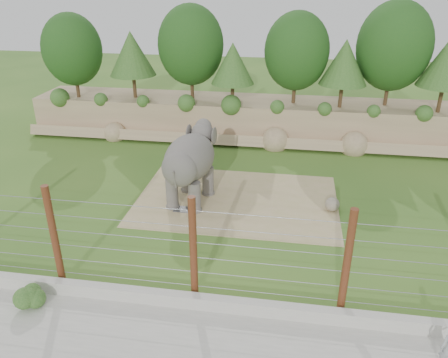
# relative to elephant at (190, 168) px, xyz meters

# --- Properties ---
(ground) EXTENTS (90.00, 90.00, 0.00)m
(ground) POSITION_rel_elephant_xyz_m (1.77, -2.58, -1.79)
(ground) COLOR #376422
(ground) RESTS_ON ground
(back_embankment) EXTENTS (30.00, 5.52, 8.77)m
(back_embankment) POSITION_rel_elephant_xyz_m (2.36, 10.10, 2.17)
(back_embankment) COLOR #9A7E60
(back_embankment) RESTS_ON ground
(dirt_patch) EXTENTS (10.00, 7.00, 0.02)m
(dirt_patch) POSITION_rel_elephant_xyz_m (2.27, 0.42, -1.78)
(dirt_patch) COLOR tan
(dirt_patch) RESTS_ON ground
(drain_grate) EXTENTS (1.00, 0.60, 0.03)m
(drain_grate) POSITION_rel_elephant_xyz_m (-0.10, -1.02, -1.76)
(drain_grate) COLOR #262628
(drain_grate) RESTS_ON dirt_patch
(elephant) EXTENTS (2.54, 4.67, 3.59)m
(elephant) POSITION_rel_elephant_xyz_m (0.00, 0.00, 0.00)
(elephant) COLOR #655E59
(elephant) RESTS_ON ground
(stone_ball) EXTENTS (0.69, 0.69, 0.69)m
(stone_ball) POSITION_rel_elephant_xyz_m (6.94, 0.03, -1.43)
(stone_ball) COLOR gray
(stone_ball) RESTS_ON dirt_patch
(retaining_wall) EXTENTS (26.00, 0.35, 0.50)m
(retaining_wall) POSITION_rel_elephant_xyz_m (1.77, -7.58, -1.54)
(retaining_wall) COLOR #B7B6AB
(retaining_wall) RESTS_ON ground
(walkway) EXTENTS (26.00, 4.00, 0.01)m
(walkway) POSITION_rel_elephant_xyz_m (1.77, -9.58, -1.79)
(walkway) COLOR #B7B6AB
(walkway) RESTS_ON ground
(barrier_fence) EXTENTS (20.26, 0.26, 4.00)m
(barrier_fence) POSITION_rel_elephant_xyz_m (1.77, -7.08, 0.21)
(barrier_fence) COLOR #572214
(barrier_fence) RESTS_ON ground
(walkway_shrub) EXTENTS (0.77, 0.77, 0.77)m
(walkway_shrub) POSITION_rel_elephant_xyz_m (-3.61, -8.38, -1.40)
(walkway_shrub) COLOR #24541E
(walkway_shrub) RESTS_ON walkway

